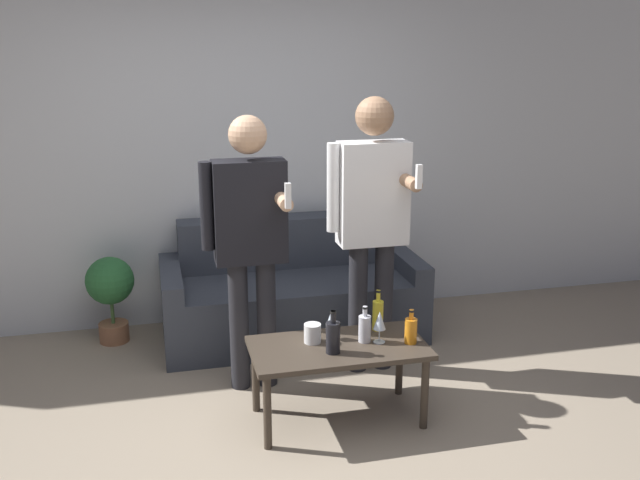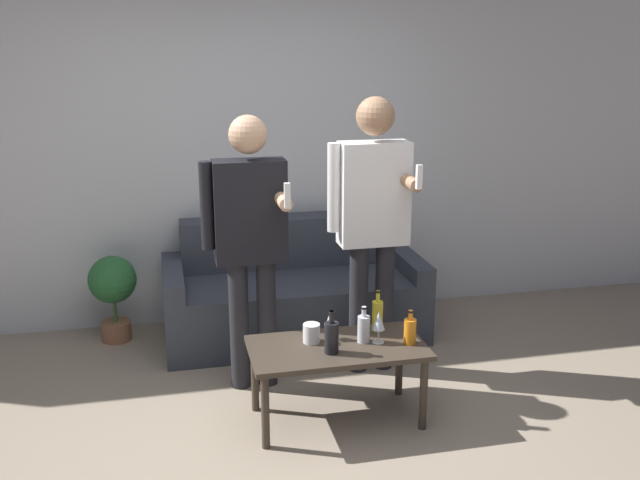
{
  "view_description": "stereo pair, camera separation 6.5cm",
  "coord_description": "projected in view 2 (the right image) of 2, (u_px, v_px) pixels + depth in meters",
  "views": [
    {
      "loc": [
        -0.6,
        -3.13,
        2.1
      ],
      "look_at": [
        0.34,
        0.78,
        0.95
      ],
      "focal_mm": 40.0,
      "sensor_mm": 36.0,
      "label": 1
    },
    {
      "loc": [
        -0.54,
        -3.14,
        2.1
      ],
      "look_at": [
        0.34,
        0.78,
        0.95
      ],
      "focal_mm": 40.0,
      "sensor_mm": 36.0,
      "label": 2
    }
  ],
  "objects": [
    {
      "name": "coffee_table",
      "position": [
        337.0,
        355.0,
        3.96
      ],
      "size": [
        0.98,
        0.51,
        0.45
      ],
      "color": "#3D3328",
      "rests_on": "ground_plane"
    },
    {
      "name": "bottle_yellow",
      "position": [
        410.0,
        330.0,
        3.95
      ],
      "size": [
        0.07,
        0.07,
        0.2
      ],
      "color": "orange",
      "rests_on": "coffee_table"
    },
    {
      "name": "wine_glass_far",
      "position": [
        331.0,
        320.0,
        4.0
      ],
      "size": [
        0.07,
        0.07,
        0.17
      ],
      "color": "silver",
      "rests_on": "coffee_table"
    },
    {
      "name": "ground_plane",
      "position": [
        288.0,
        464.0,
        3.64
      ],
      "size": [
        16.0,
        16.0,
        0.0
      ],
      "primitive_type": "plane",
      "color": "gray"
    },
    {
      "name": "bottle_dark",
      "position": [
        364.0,
        328.0,
        3.97
      ],
      "size": [
        0.07,
        0.07,
        0.21
      ],
      "color": "silver",
      "rests_on": "coffee_table"
    },
    {
      "name": "cup_on_table",
      "position": [
        311.0,
        333.0,
        3.97
      ],
      "size": [
        0.1,
        0.1,
        0.11
      ],
      "color": "white",
      "rests_on": "coffee_table"
    },
    {
      "name": "bottle_orange",
      "position": [
        332.0,
        336.0,
        3.83
      ],
      "size": [
        0.08,
        0.08,
        0.24
      ],
      "color": "black",
      "rests_on": "coffee_table"
    },
    {
      "name": "bottle_green",
      "position": [
        377.0,
        315.0,
        4.12
      ],
      "size": [
        0.06,
        0.06,
        0.24
      ],
      "color": "yellow",
      "rests_on": "coffee_table"
    },
    {
      "name": "wall_back",
      "position": [
        235.0,
        143.0,
        5.23
      ],
      "size": [
        8.0,
        0.06,
        2.7
      ],
      "color": "silver",
      "rests_on": "ground_plane"
    },
    {
      "name": "person_standing_left",
      "position": [
        250.0,
        232.0,
        4.2
      ],
      "size": [
        0.5,
        0.43,
        1.68
      ],
      "color": "#232328",
      "rests_on": "ground_plane"
    },
    {
      "name": "couch",
      "position": [
        293.0,
        294.0,
        5.18
      ],
      "size": [
        1.84,
        0.83,
        0.82
      ],
      "color": "#383D47",
      "rests_on": "ground_plane"
    },
    {
      "name": "potted_plant",
      "position": [
        113.0,
        287.0,
        5.02
      ],
      "size": [
        0.34,
        0.34,
        0.62
      ],
      "color": "#936042",
      "rests_on": "ground_plane"
    },
    {
      "name": "wine_glass_near",
      "position": [
        379.0,
        322.0,
        3.94
      ],
      "size": [
        0.07,
        0.07,
        0.18
      ],
      "color": "silver",
      "rests_on": "coffee_table"
    },
    {
      "name": "person_standing_right",
      "position": [
        373.0,
        214.0,
        4.41
      ],
      "size": [
        0.51,
        0.45,
        1.76
      ],
      "color": "#232328",
      "rests_on": "ground_plane"
    }
  ]
}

